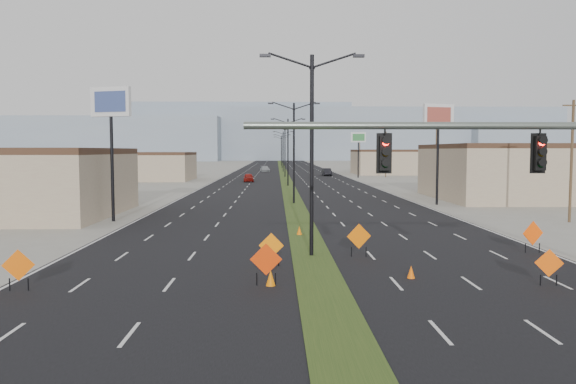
{
  "coord_description": "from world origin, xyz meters",
  "views": [
    {
      "loc": [
        -1.77,
        -15.89,
        5.31
      ],
      "look_at": [
        -1.17,
        12.55,
        3.2
      ],
      "focal_mm": 35.0,
      "sensor_mm": 36.0,
      "label": 1
    }
  ],
  "objects_px": {
    "streetlight_4": "(283,150)",
    "construction_sign_3": "(359,237)",
    "streetlight_3": "(285,150)",
    "streetlight_6": "(281,150)",
    "car_mid": "(327,172)",
    "pole_sign_west": "(111,112)",
    "construction_sign_1": "(266,261)",
    "construction_sign_0": "(18,267)",
    "car_left": "(249,178)",
    "pole_sign_east_near": "(438,122)",
    "cone_2": "(360,232)",
    "streetlight_5": "(282,150)",
    "construction_sign_5": "(533,234)",
    "cone_0": "(271,278)",
    "pole_sign_east_far": "(358,141)",
    "streetlight_1": "(294,149)",
    "cone_1": "(411,272)",
    "car_far": "(265,169)",
    "streetlight_2": "(288,150)",
    "construction_sign_4": "(549,264)",
    "construction_sign_2": "(271,247)",
    "cone_3": "(299,231)",
    "streetlight_0": "(312,148)"
  },
  "relations": [
    {
      "from": "construction_sign_1",
      "to": "construction_sign_0",
      "type": "bearing_deg",
      "value": -175.51
    },
    {
      "from": "construction_sign_4",
      "to": "car_mid",
      "type": "bearing_deg",
      "value": 100.28
    },
    {
      "from": "streetlight_6",
      "to": "pole_sign_east_far",
      "type": "height_order",
      "value": "streetlight_6"
    },
    {
      "from": "cone_2",
      "to": "pole_sign_east_far",
      "type": "distance_m",
      "value": 75.27
    },
    {
      "from": "construction_sign_2",
      "to": "streetlight_3",
      "type": "bearing_deg",
      "value": 95.12
    },
    {
      "from": "streetlight_1",
      "to": "construction_sign_4",
      "type": "distance_m",
      "value": 35.86
    },
    {
      "from": "streetlight_3",
      "to": "construction_sign_1",
      "type": "relative_size",
      "value": 5.94
    },
    {
      "from": "car_left",
      "to": "pole_sign_east_near",
      "type": "xyz_separation_m",
      "value": [
        20.44,
        -40.43,
        7.31
      ]
    },
    {
      "from": "streetlight_5",
      "to": "construction_sign_3",
      "type": "relative_size",
      "value": 5.99
    },
    {
      "from": "car_left",
      "to": "car_far",
      "type": "bearing_deg",
      "value": 84.34
    },
    {
      "from": "streetlight_0",
      "to": "streetlight_6",
      "type": "relative_size",
      "value": 1.0
    },
    {
      "from": "car_left",
      "to": "cone_3",
      "type": "distance_m",
      "value": 60.42
    },
    {
      "from": "pole_sign_east_near",
      "to": "streetlight_1",
      "type": "bearing_deg",
      "value": 159.43
    },
    {
      "from": "pole_sign_west",
      "to": "construction_sign_3",
      "type": "bearing_deg",
      "value": -23.64
    },
    {
      "from": "streetlight_1",
      "to": "cone_1",
      "type": "height_order",
      "value": "streetlight_1"
    },
    {
      "from": "streetlight_6",
      "to": "cone_1",
      "type": "bearing_deg",
      "value": -88.74
    },
    {
      "from": "streetlight_0",
      "to": "car_left",
      "type": "xyz_separation_m",
      "value": [
        -6.44,
        67.01,
        -4.7
      ]
    },
    {
      "from": "streetlight_5",
      "to": "pole_sign_east_far",
      "type": "height_order",
      "value": "streetlight_5"
    },
    {
      "from": "construction_sign_3",
      "to": "pole_sign_west",
      "type": "height_order",
      "value": "pole_sign_west"
    },
    {
      "from": "cone_2",
      "to": "pole_sign_east_near",
      "type": "xyz_separation_m",
      "value": [
        10.59,
        20.3,
        7.7
      ]
    },
    {
      "from": "streetlight_2",
      "to": "cone_2",
      "type": "distance_m",
      "value": 50.11
    },
    {
      "from": "streetlight_0",
      "to": "streetlight_4",
      "type": "xyz_separation_m",
      "value": [
        0.0,
        112.0,
        0.0
      ]
    },
    {
      "from": "streetlight_4",
      "to": "streetlight_3",
      "type": "bearing_deg",
      "value": -90.0
    },
    {
      "from": "construction_sign_3",
      "to": "construction_sign_5",
      "type": "bearing_deg",
      "value": -6.53
    },
    {
      "from": "construction_sign_1",
      "to": "cone_1",
      "type": "relative_size",
      "value": 3.07
    },
    {
      "from": "streetlight_4",
      "to": "construction_sign_0",
      "type": "xyz_separation_m",
      "value": [
        -11.5,
        -118.82,
        -4.48
      ]
    },
    {
      "from": "streetlight_4",
      "to": "construction_sign_3",
      "type": "relative_size",
      "value": 5.99
    },
    {
      "from": "streetlight_1",
      "to": "streetlight_2",
      "type": "relative_size",
      "value": 1.0
    },
    {
      "from": "construction_sign_2",
      "to": "pole_sign_east_far",
      "type": "distance_m",
      "value": 84.68
    },
    {
      "from": "streetlight_3",
      "to": "streetlight_6",
      "type": "bearing_deg",
      "value": 90.0
    },
    {
      "from": "streetlight_5",
      "to": "cone_0",
      "type": "relative_size",
      "value": 15.54
    },
    {
      "from": "construction_sign_2",
      "to": "cone_0",
      "type": "distance_m",
      "value": 3.84
    },
    {
      "from": "car_mid",
      "to": "pole_sign_west",
      "type": "relative_size",
      "value": 0.47
    },
    {
      "from": "construction_sign_1",
      "to": "cone_1",
      "type": "height_order",
      "value": "construction_sign_1"
    },
    {
      "from": "construction_sign_1",
      "to": "pole_sign_east_far",
      "type": "xyz_separation_m",
      "value": [
        16.31,
        86.62,
        6.14
      ]
    },
    {
      "from": "streetlight_4",
      "to": "cone_0",
      "type": "bearing_deg",
      "value": -90.97
    },
    {
      "from": "car_far",
      "to": "pole_sign_east_near",
      "type": "distance_m",
      "value": 86.69
    },
    {
      "from": "pole_sign_west",
      "to": "pole_sign_east_far",
      "type": "relative_size",
      "value": 1.14
    },
    {
      "from": "streetlight_4",
      "to": "pole_sign_west",
      "type": "height_order",
      "value": "streetlight_4"
    },
    {
      "from": "streetlight_0",
      "to": "construction_sign_3",
      "type": "distance_m",
      "value": 5.03
    },
    {
      "from": "car_far",
      "to": "construction_sign_0",
      "type": "xyz_separation_m",
      "value": [
        -6.98,
        -117.77,
        0.22
      ]
    },
    {
      "from": "streetlight_4",
      "to": "construction_sign_3",
      "type": "distance_m",
      "value": 112.39
    },
    {
      "from": "streetlight_2",
      "to": "pole_sign_east_near",
      "type": "distance_m",
      "value": 32.69
    },
    {
      "from": "streetlight_5",
      "to": "construction_sign_5",
      "type": "height_order",
      "value": "streetlight_5"
    },
    {
      "from": "streetlight_2",
      "to": "construction_sign_1",
      "type": "xyz_separation_m",
      "value": [
        -2.17,
        -62.16,
        -4.43
      ]
    },
    {
      "from": "streetlight_4",
      "to": "car_far",
      "type": "height_order",
      "value": "streetlight_4"
    },
    {
      "from": "car_far",
      "to": "construction_sign_5",
      "type": "distance_m",
      "value": 111.54
    },
    {
      "from": "cone_3",
      "to": "streetlight_3",
      "type": "bearing_deg",
      "value": 89.76
    },
    {
      "from": "car_far",
      "to": "construction_sign_0",
      "type": "height_order",
      "value": "construction_sign_0"
    },
    {
      "from": "cone_2",
      "to": "streetlight_4",
      "type": "bearing_deg",
      "value": 91.85
    }
  ]
}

